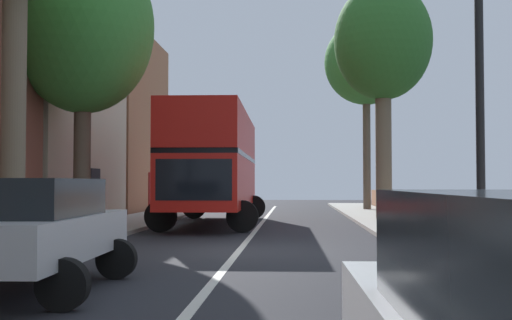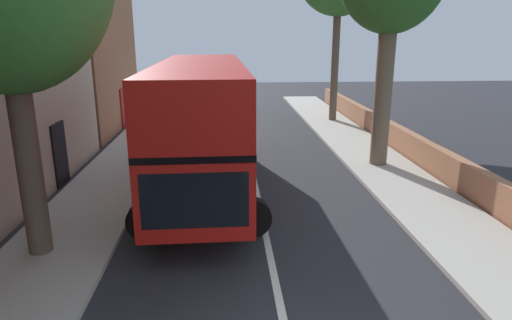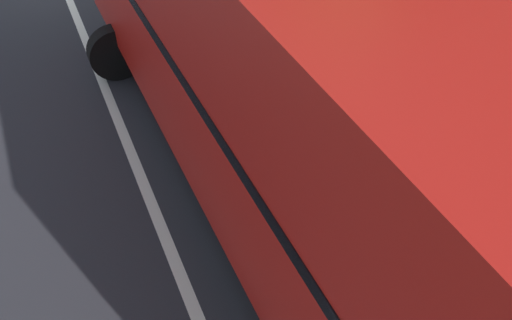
% 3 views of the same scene
% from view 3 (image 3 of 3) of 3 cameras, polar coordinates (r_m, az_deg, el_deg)
% --- Properties ---
extents(double_decker_bus, '(3.69, 10.80, 4.06)m').
position_cam_3_polar(double_decker_bus, '(6.51, 1.43, 12.54)').
color(double_decker_bus, red).
rests_on(double_decker_bus, ground).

